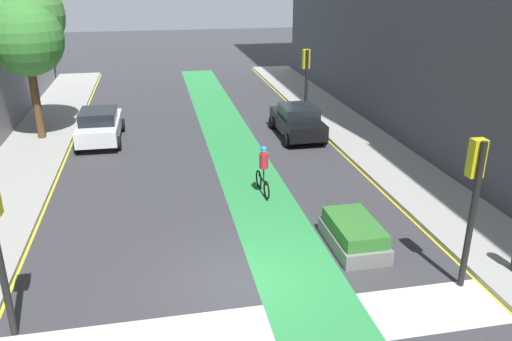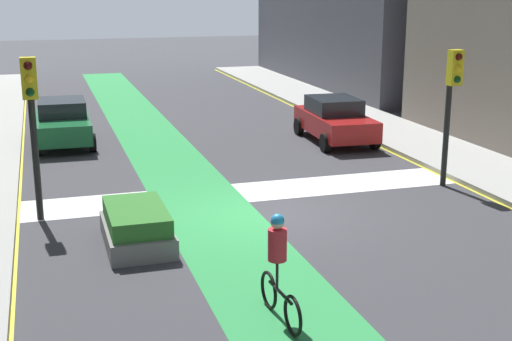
{
  "view_description": "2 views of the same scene",
  "coord_description": "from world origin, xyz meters",
  "px_view_note": "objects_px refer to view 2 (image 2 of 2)",
  "views": [
    {
      "loc": [
        -1.99,
        -11.28,
        7.66
      ],
      "look_at": [
        1.02,
        3.71,
        1.62
      ],
      "focal_mm": 35.99,
      "sensor_mm": 36.0,
      "label": 1
    },
    {
      "loc": [
        5.2,
        15.77,
        5.51
      ],
      "look_at": [
        1.09,
        2.37,
        1.8
      ],
      "focal_mm": 49.54,
      "sensor_mm": 36.0,
      "label": 2
    }
  ],
  "objects_px": {
    "car_red_left_near": "(335,120)",
    "median_planter": "(137,227)",
    "cyclist_in_lane": "(279,265)",
    "traffic_signal_near_left": "(452,91)",
    "car_green_right_near": "(63,122)",
    "traffic_signal_near_right": "(31,107)"
  },
  "relations": [
    {
      "from": "cyclist_in_lane",
      "to": "median_planter",
      "type": "xyz_separation_m",
      "value": [
        1.81,
        -4.25,
        -0.57
      ]
    },
    {
      "from": "traffic_signal_near_left",
      "to": "car_green_right_near",
      "type": "distance_m",
      "value": 13.43
    },
    {
      "from": "car_red_left_near",
      "to": "cyclist_in_lane",
      "type": "distance_m",
      "value": 14.21
    },
    {
      "from": "car_green_right_near",
      "to": "cyclist_in_lane",
      "type": "xyz_separation_m",
      "value": [
        -2.92,
        15.04,
        0.17
      ]
    },
    {
      "from": "median_planter",
      "to": "car_red_left_near",
      "type": "bearing_deg",
      "value": -134.46
    },
    {
      "from": "cyclist_in_lane",
      "to": "median_planter",
      "type": "height_order",
      "value": "cyclist_in_lane"
    },
    {
      "from": "median_planter",
      "to": "cyclist_in_lane",
      "type": "bearing_deg",
      "value": 113.04
    },
    {
      "from": "traffic_signal_near_right",
      "to": "traffic_signal_near_left",
      "type": "distance_m",
      "value": 10.91
    },
    {
      "from": "traffic_signal_near_right",
      "to": "median_planter",
      "type": "xyz_separation_m",
      "value": [
        -2.01,
        2.29,
        -2.35
      ]
    },
    {
      "from": "traffic_signal_near_left",
      "to": "car_red_left_near",
      "type": "distance_m",
      "value": 6.68
    },
    {
      "from": "traffic_signal_near_right",
      "to": "cyclist_in_lane",
      "type": "distance_m",
      "value": 7.77
    },
    {
      "from": "traffic_signal_near_left",
      "to": "car_red_left_near",
      "type": "relative_size",
      "value": 0.89
    },
    {
      "from": "traffic_signal_near_left",
      "to": "cyclist_in_lane",
      "type": "relative_size",
      "value": 2.06
    },
    {
      "from": "traffic_signal_near_right",
      "to": "cyclist_in_lane",
      "type": "bearing_deg",
      "value": 120.26
    },
    {
      "from": "car_red_left_near",
      "to": "median_planter",
      "type": "relative_size",
      "value": 1.73
    },
    {
      "from": "car_red_left_near",
      "to": "median_planter",
      "type": "distance_m",
      "value": 11.8
    },
    {
      "from": "car_green_right_near",
      "to": "median_planter",
      "type": "height_order",
      "value": "car_green_right_near"
    },
    {
      "from": "traffic_signal_near_left",
      "to": "cyclist_in_lane",
      "type": "xyz_separation_m",
      "value": [
        7.09,
        6.28,
        -1.72
      ]
    },
    {
      "from": "car_red_left_near",
      "to": "traffic_signal_near_left",
      "type": "bearing_deg",
      "value": 95.71
    },
    {
      "from": "car_red_left_near",
      "to": "traffic_signal_near_right",
      "type": "bearing_deg",
      "value": 30.83
    },
    {
      "from": "car_green_right_near",
      "to": "traffic_signal_near_right",
      "type": "bearing_deg",
      "value": 83.99
    },
    {
      "from": "traffic_signal_near_right",
      "to": "car_red_left_near",
      "type": "distance_m",
      "value": 12.11
    }
  ]
}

